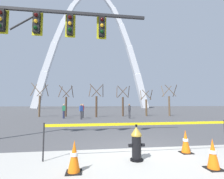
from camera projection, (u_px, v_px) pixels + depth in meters
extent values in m
plane|color=#474749|center=(135.00, 150.00, 5.73)|extent=(240.00, 240.00, 0.00)
cylinder|color=black|center=(137.00, 160.00, 4.67)|extent=(0.36, 0.36, 0.05)
cylinder|color=black|center=(137.00, 147.00, 4.69)|extent=(0.26, 0.26, 0.62)
cylinder|color=#A8842D|center=(136.00, 135.00, 4.72)|extent=(0.30, 0.30, 0.04)
cone|color=#A8842D|center=(136.00, 131.00, 4.73)|extent=(0.30, 0.30, 0.22)
cylinder|color=black|center=(136.00, 126.00, 4.75)|extent=(0.06, 0.06, 0.06)
cylinder|color=black|center=(130.00, 145.00, 4.67)|extent=(0.10, 0.09, 0.09)
cylinder|color=black|center=(143.00, 145.00, 4.72)|extent=(0.10, 0.09, 0.09)
cylinder|color=black|center=(135.00, 147.00, 4.89)|extent=(0.13, 0.14, 0.13)
cylinder|color=black|center=(134.00, 146.00, 4.97)|extent=(0.15, 0.03, 0.15)
cylinder|color=#232326|center=(43.00, 142.00, 4.63)|extent=(0.04, 0.04, 1.05)
cube|color=yellow|center=(142.00, 124.00, 5.11)|extent=(5.64, 0.11, 0.08)
cube|color=black|center=(74.00, 172.00, 3.83)|extent=(0.36, 0.36, 0.03)
cone|color=orange|center=(74.00, 156.00, 3.87)|extent=(0.28, 0.28, 0.70)
cylinder|color=white|center=(74.00, 154.00, 3.87)|extent=(0.17, 0.17, 0.08)
cube|color=black|center=(186.00, 153.00, 5.38)|extent=(0.36, 0.36, 0.03)
cone|color=orange|center=(186.00, 141.00, 5.41)|extent=(0.28, 0.28, 0.70)
cylinder|color=white|center=(186.00, 140.00, 5.42)|extent=(0.17, 0.17, 0.08)
cube|color=black|center=(214.00, 169.00, 4.04)|extent=(0.36, 0.36, 0.03)
cone|color=orange|center=(213.00, 153.00, 4.07)|extent=(0.28, 0.28, 0.70)
cylinder|color=white|center=(213.00, 152.00, 4.07)|extent=(0.17, 0.17, 0.08)
cube|color=#232326|center=(61.00, 12.00, 7.43)|extent=(7.60, 0.12, 0.12)
cylinder|color=#232326|center=(24.00, 22.00, 7.18)|extent=(1.11, 0.08, 0.81)
cube|color=black|center=(1.00, 20.00, 7.05)|extent=(0.26, 0.24, 0.90)
cube|color=gold|center=(3.00, 22.00, 7.19)|extent=(0.44, 0.03, 1.04)
sphere|color=#360606|center=(0.00, 12.00, 6.95)|extent=(0.16, 0.16, 0.16)
sphere|color=orange|center=(0.00, 19.00, 6.92)|extent=(0.16, 0.16, 0.16)
cube|color=black|center=(37.00, 23.00, 7.25)|extent=(0.26, 0.24, 0.90)
cube|color=gold|center=(38.00, 24.00, 7.39)|extent=(0.44, 0.03, 1.04)
sphere|color=#360606|center=(36.00, 15.00, 7.14)|extent=(0.16, 0.16, 0.16)
sphere|color=orange|center=(36.00, 21.00, 7.12)|extent=(0.16, 0.16, 0.16)
sphere|color=black|center=(35.00, 28.00, 7.09)|extent=(0.16, 0.16, 0.16)
cube|color=black|center=(70.00, 25.00, 7.44)|extent=(0.26, 0.24, 0.90)
cube|color=gold|center=(70.00, 26.00, 7.58)|extent=(0.44, 0.03, 1.04)
sphere|color=#360606|center=(70.00, 17.00, 7.34)|extent=(0.16, 0.16, 0.16)
sphere|color=orange|center=(70.00, 23.00, 7.31)|extent=(0.16, 0.16, 0.16)
sphere|color=black|center=(70.00, 30.00, 7.29)|extent=(0.16, 0.16, 0.16)
cube|color=black|center=(102.00, 27.00, 7.64)|extent=(0.26, 0.24, 0.90)
cube|color=gold|center=(101.00, 28.00, 7.77)|extent=(0.44, 0.03, 1.04)
sphere|color=#360606|center=(102.00, 19.00, 7.53)|extent=(0.16, 0.16, 0.16)
sphere|color=orange|center=(102.00, 25.00, 7.51)|extent=(0.16, 0.16, 0.16)
sphere|color=black|center=(102.00, 32.00, 7.48)|extent=(0.16, 0.16, 0.16)
cube|color=silver|center=(40.00, 90.00, 62.05)|extent=(5.59, 2.42, 14.03)
cube|color=silver|center=(50.00, 58.00, 63.56)|extent=(5.37, 2.21, 11.85)
cube|color=silver|center=(59.00, 33.00, 64.87)|extent=(5.13, 2.00, 9.68)
cube|color=silver|center=(68.00, 14.00, 65.99)|extent=(4.86, 1.78, 7.55)
cube|color=silver|center=(77.00, 1.00, 66.92)|extent=(4.54, 1.57, 5.45)
cube|color=silver|center=(109.00, 4.00, 68.71)|extent=(4.54, 1.57, 5.45)
cube|color=silver|center=(117.00, 17.00, 68.67)|extent=(4.86, 1.78, 7.55)
cube|color=silver|center=(125.00, 36.00, 68.44)|extent=(5.13, 2.00, 9.68)
cube|color=silver|center=(133.00, 61.00, 68.02)|extent=(5.37, 2.21, 11.85)
cube|color=silver|center=(141.00, 91.00, 67.41)|extent=(5.59, 2.42, 14.03)
cylinder|color=brown|center=(39.00, 106.00, 20.89)|extent=(0.24, 0.24, 2.63)
cylinder|color=brown|center=(34.00, 90.00, 21.11)|extent=(0.36, 1.41, 1.57)
cylinder|color=brown|center=(47.00, 90.00, 21.10)|extent=(0.22, 1.43, 1.57)
cylinder|color=brown|center=(42.00, 90.00, 21.88)|extent=(1.43, 0.22, 1.57)
cylinder|color=brown|center=(37.00, 89.00, 20.25)|extent=(1.41, 0.39, 1.57)
cylinder|color=#473323|center=(66.00, 107.00, 21.45)|extent=(0.24, 0.24, 2.49)
cylinder|color=#473323|center=(60.00, 92.00, 21.67)|extent=(0.34, 1.34, 1.49)
cylinder|color=#473323|center=(72.00, 92.00, 21.65)|extent=(0.21, 1.35, 1.49)
cylinder|color=#473323|center=(68.00, 92.00, 22.39)|extent=(1.35, 0.21, 1.49)
cylinder|color=#473323|center=(64.00, 91.00, 20.85)|extent=(1.34, 0.37, 1.49)
cylinder|color=#473323|center=(96.00, 107.00, 20.38)|extent=(0.24, 0.24, 2.51)
cylinder|color=#473323|center=(90.00, 91.00, 20.59)|extent=(0.35, 1.36, 1.51)
cylinder|color=#473323|center=(103.00, 91.00, 20.58)|extent=(0.22, 1.37, 1.51)
cylinder|color=#473323|center=(97.00, 91.00, 21.32)|extent=(1.37, 0.22, 1.51)
cylinder|color=#473323|center=(95.00, 90.00, 19.77)|extent=(1.35, 0.37, 1.51)
cylinder|color=#473323|center=(123.00, 107.00, 21.89)|extent=(0.24, 0.24, 2.48)
cylinder|color=#473323|center=(117.00, 92.00, 22.10)|extent=(0.34, 1.34, 1.49)
cylinder|color=#473323|center=(129.00, 92.00, 22.08)|extent=(0.21, 1.35, 1.49)
cylinder|color=#473323|center=(122.00, 92.00, 22.82)|extent=(1.35, 0.21, 1.49)
cylinder|color=#473323|center=(123.00, 91.00, 21.28)|extent=(1.34, 0.37, 1.49)
cylinder|color=brown|center=(146.00, 108.00, 22.30)|extent=(0.24, 0.24, 2.19)
cylinder|color=brown|center=(141.00, 95.00, 22.49)|extent=(0.31, 1.19, 1.32)
cylinder|color=brown|center=(151.00, 95.00, 22.47)|extent=(0.20, 1.20, 1.32)
cylinder|color=brown|center=(145.00, 95.00, 23.12)|extent=(1.20, 0.20, 1.32)
cylinder|color=brown|center=(147.00, 95.00, 21.77)|extent=(1.19, 0.34, 1.32)
cylinder|color=brown|center=(169.00, 106.00, 22.40)|extent=(0.24, 0.24, 2.61)
cylinder|color=brown|center=(163.00, 91.00, 22.62)|extent=(0.36, 1.41, 1.56)
cylinder|color=brown|center=(175.00, 91.00, 22.60)|extent=(0.22, 1.42, 1.56)
cylinder|color=brown|center=(167.00, 91.00, 23.38)|extent=(1.42, 0.22, 1.56)
cylinder|color=brown|center=(170.00, 90.00, 21.76)|extent=(1.40, 0.39, 1.56)
cylinder|color=#38383D|center=(81.00, 115.00, 17.29)|extent=(0.22, 0.22, 0.84)
cube|color=#2D4C99|center=(81.00, 109.00, 17.35)|extent=(0.39, 0.35, 0.54)
sphere|color=#936B4C|center=(81.00, 105.00, 17.39)|extent=(0.20, 0.20, 0.20)
cylinder|color=#38383D|center=(129.00, 115.00, 18.53)|extent=(0.22, 0.22, 0.84)
cube|color=#333338|center=(129.00, 108.00, 18.59)|extent=(0.33, 0.39, 0.54)
sphere|color=#936B4C|center=(129.00, 105.00, 18.63)|extent=(0.20, 0.20, 0.20)
cylinder|color=#232847|center=(64.00, 115.00, 18.47)|extent=(0.22, 0.22, 0.84)
cube|color=#23754C|center=(64.00, 108.00, 18.53)|extent=(0.36, 0.23, 0.54)
sphere|color=tan|center=(64.00, 105.00, 18.56)|extent=(0.20, 0.20, 0.20)
cylinder|color=#38383D|center=(83.00, 114.00, 19.14)|extent=(0.22, 0.22, 0.84)
cube|color=#B22323|center=(83.00, 108.00, 19.20)|extent=(0.27, 0.38, 0.54)
sphere|color=tan|center=(83.00, 105.00, 19.23)|extent=(0.20, 0.20, 0.20)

